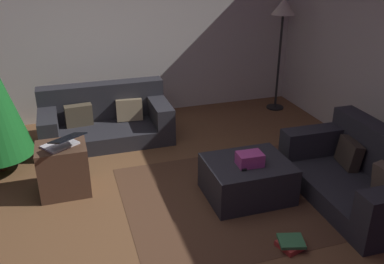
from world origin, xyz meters
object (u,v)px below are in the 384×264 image
(couch_left, at_px, (105,119))
(ottoman, at_px, (247,179))
(couch_right, at_px, (363,175))
(side_table, at_px, (64,169))
(corner_lamp, at_px, (283,16))
(laptop, at_px, (63,142))
(gift_box, at_px, (250,159))
(tv_remote, at_px, (243,167))
(book_stack, at_px, (291,244))

(couch_left, bearing_deg, ottoman, 122.60)
(couch_right, distance_m, side_table, 3.19)
(couch_left, xyz_separation_m, side_table, (-0.60, -1.29, 0.00))
(couch_left, bearing_deg, side_table, 65.17)
(couch_left, height_order, side_table, couch_left)
(couch_right, distance_m, corner_lamp, 3.00)
(couch_left, bearing_deg, laptop, 67.11)
(ottoman, xyz_separation_m, corner_lamp, (1.57, 2.29, 1.30))
(couch_left, height_order, gift_box, couch_left)
(side_table, xyz_separation_m, corner_lamp, (3.42, 1.62, 1.22))
(couch_right, height_order, tv_remote, couch_right)
(gift_box, distance_m, side_table, 1.99)
(side_table, relative_size, laptop, 1.09)
(couch_left, bearing_deg, gift_box, 121.51)
(couch_left, relative_size, side_table, 3.09)
(ottoman, relative_size, corner_lamp, 0.49)
(couch_right, height_order, ottoman, couch_right)
(couch_left, distance_m, tv_remote, 2.36)
(tv_remote, bearing_deg, corner_lamp, 66.02)
(book_stack, distance_m, corner_lamp, 3.84)
(gift_box, height_order, side_table, side_table)
(gift_box, bearing_deg, corner_lamp, 56.13)
(gift_box, distance_m, corner_lamp, 3.02)
(couch_left, relative_size, couch_right, 1.05)
(couch_right, xyz_separation_m, laptop, (-2.96, 1.04, 0.34))
(corner_lamp, bearing_deg, book_stack, -115.77)
(tv_remote, xyz_separation_m, laptop, (-1.72, 0.72, 0.19))
(side_table, bearing_deg, couch_left, 65.09)
(side_table, xyz_separation_m, laptop, (0.03, -0.05, 0.34))
(laptop, bearing_deg, ottoman, -19.02)
(gift_box, relative_size, side_table, 0.46)
(laptop, relative_size, book_stack, 1.90)
(couch_right, distance_m, ottoman, 1.22)
(gift_box, xyz_separation_m, book_stack, (0.04, -0.84, -0.44))
(tv_remote, xyz_separation_m, book_stack, (0.13, -0.81, -0.38))
(gift_box, distance_m, book_stack, 0.95)
(ottoman, height_order, side_table, side_table)
(tv_remote, bearing_deg, book_stack, -69.93)
(couch_right, bearing_deg, laptop, 71.70)
(gift_box, relative_size, tv_remote, 1.62)
(book_stack, relative_size, corner_lamp, 0.15)
(couch_right, xyz_separation_m, side_table, (-2.99, 1.09, 0.00))
(couch_right, height_order, gift_box, couch_right)
(ottoman, height_order, laptop, laptop)
(book_stack, height_order, corner_lamp, corner_lamp)
(couch_right, distance_m, laptop, 3.16)
(laptop, height_order, book_stack, laptop)
(tv_remote, height_order, laptop, laptop)
(tv_remote, bearing_deg, couch_right, -3.37)
(couch_left, height_order, corner_lamp, corner_lamp)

